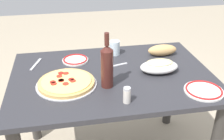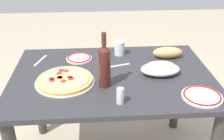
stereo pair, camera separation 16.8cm
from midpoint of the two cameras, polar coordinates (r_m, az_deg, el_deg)
The scene contains 11 objects.
dining_table at distance 1.76m, azimuth 2.74°, elevation -4.58°, with size 1.23×0.85×0.73m.
pepperoni_pizza at distance 1.61m, azimuth -6.81°, elevation -2.17°, with size 0.35×0.35×0.03m.
baked_pasta_dish at distance 1.71m, azimuth 12.77°, elevation 0.26°, with size 0.24×0.15×0.08m.
wine_bottle at distance 1.51m, azimuth 1.55°, elevation 0.95°, with size 0.07×0.07×0.32m.
water_glass at distance 1.94m, azimuth 4.04°, elevation 4.52°, with size 0.07×0.07×0.10m, color silver.
side_plate_near at distance 1.89m, azimuth -4.31°, elevation 2.43°, with size 0.17×0.17×0.02m.
side_plate_far at distance 1.57m, azimuth 21.13°, elevation -5.12°, with size 0.22×0.22×0.02m.
bread_loaf at distance 1.95m, azimuth 13.90°, elevation 3.49°, with size 0.21×0.09×0.08m, color tan.
spice_shaker at distance 1.41m, azimuth 5.15°, elevation -5.46°, with size 0.04×0.04×0.09m.
fork_left at distance 1.79m, azimuth 3.82°, elevation 0.80°, with size 0.17×0.02×0.01m, color #B7B7BC.
fork_right at distance 1.90m, azimuth -12.17°, elevation 1.87°, with size 0.17×0.02×0.01m, color #B7B7BC.
Camera 2 is at (0.10, 1.48, 1.54)m, focal length 44.11 mm.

